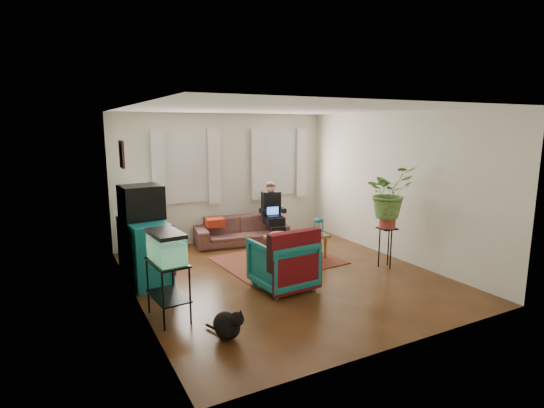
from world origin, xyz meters
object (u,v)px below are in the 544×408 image
aquarium_stand (168,290)px  coffee_table (297,247)px  sofa (241,226)px  side_table (148,236)px  dresser (145,251)px  plant_stand (386,247)px  armchair (283,261)px

aquarium_stand → coffee_table: bearing=20.9°
sofa → coffee_table: sofa is taller
coffee_table → side_table: bearing=144.6°
sofa → dresser: (-2.16, -1.26, 0.12)m
sofa → coffee_table: 1.49m
aquarium_stand → plant_stand: bearing=-1.9°
sofa → aquarium_stand: bearing=-119.4°
armchair → dresser: bearing=-38.5°
sofa → plant_stand: sofa is taller
side_table → plant_stand: plant_stand is taller
side_table → armchair: armchair is taller
side_table → dresser: size_ratio=0.63×
armchair → plant_stand: armchair is taller
sofa → armchair: (-0.42, -2.47, 0.05)m
armchair → plant_stand: size_ratio=1.20×
sofa → side_table: (-1.82, 0.18, -0.02)m
side_table → aquarium_stand: (-0.35, -2.88, 0.03)m
aquarium_stand → plant_stand: (3.74, 0.23, -0.03)m
dresser → aquarium_stand: dresser is taller
coffee_table → plant_stand: plant_stand is taller
side_table → coffee_table: side_table is taller
dresser → armchair: size_ratio=1.31×
side_table → dresser: (-0.34, -1.44, 0.14)m
sofa → aquarium_stand: aquarium_stand is taller
coffee_table → plant_stand: size_ratio=1.57×
side_table → aquarium_stand: aquarium_stand is taller
sofa → plant_stand: bearing=-48.3°
side_table → aquarium_stand: 2.91m
sofa → armchair: bearing=-90.4°
dresser → aquarium_stand: (-0.01, -1.44, -0.11)m
side_table → plant_stand: size_ratio=0.99×
coffee_table → armchair: bearing=-130.3°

